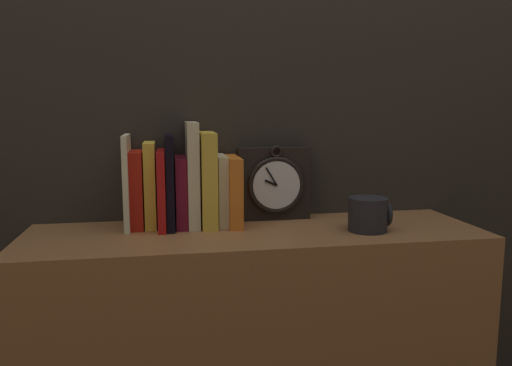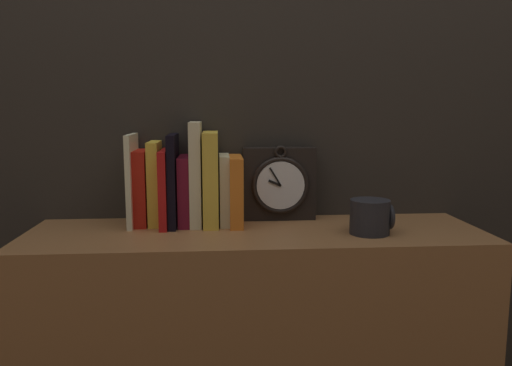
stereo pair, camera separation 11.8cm
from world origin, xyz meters
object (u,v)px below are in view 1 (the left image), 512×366
clock (274,183)px  book_slot5_maroon (181,192)px  book_slot7_yellow (208,179)px  book_slot2_yellow (150,185)px  book_slot9_orange (233,191)px  mug (369,214)px  book_slot3_red (161,189)px  book_slot0_cream (127,182)px  book_slot1_red (137,189)px  book_slot6_cream (193,174)px  book_slot8_cream (221,190)px  book_slot4_black (170,181)px

clock → book_slot5_maroon: size_ratio=1.14×
book_slot5_maroon → book_slot7_yellow: (0.07, -0.01, 0.03)m
book_slot2_yellow → book_slot9_orange: book_slot2_yellow is taller
clock → mug: bearing=-41.4°
book_slot3_red → book_slot5_maroon: size_ratio=1.10×
clock → book_slot9_orange: size_ratio=1.15×
book_slot3_red → book_slot0_cream: bearing=172.8°
book_slot1_red → book_slot2_yellow: book_slot2_yellow is taller
book_slot5_maroon → book_slot7_yellow: size_ratio=0.74×
book_slot2_yellow → book_slot5_maroon: book_slot2_yellow is taller
book_slot2_yellow → book_slot6_cream: 0.11m
book_slot5_maroon → book_slot1_red: bearing=176.1°
book_slot3_red → book_slot7_yellow: (0.11, 0.00, 0.02)m
book_slot3_red → book_slot8_cream: book_slot3_red is taller
book_slot2_yellow → book_slot8_cream: size_ratio=1.20×
mug → clock: bearing=138.6°
book_slot3_red → book_slot6_cream: size_ratio=0.73×
book_slot5_maroon → mug: size_ratio=1.75×
clock → book_slot8_cream: bearing=-166.7°
clock → book_slot1_red: size_ratio=1.05×
book_slot9_orange → book_slot1_red: bearing=176.1°
book_slot3_red → book_slot4_black: bearing=9.2°
book_slot4_black → book_slot6_cream: book_slot6_cream is taller
book_slot6_cream → book_slot3_red: bearing=-172.8°
book_slot1_red → book_slot3_red: bearing=-17.5°
book_slot3_red → mug: size_ratio=1.92×
book_slot6_cream → book_slot7_yellow: size_ratio=1.11×
book_slot1_red → book_slot2_yellow: bearing=3.1°
clock → book_slot3_red: clock is taller
book_slot4_black → book_slot6_cream: bearing=6.4°
book_slot0_cream → book_slot6_cream: 0.16m
book_slot8_cream → mug: size_ratio=1.77×
book_slot3_red → book_slot5_maroon: book_slot3_red is taller
book_slot4_black → book_slot5_maroon: size_ratio=1.32×
book_slot0_cream → book_slot7_yellow: 0.20m
clock → book_slot8_cream: 0.15m
clock → book_slot7_yellow: 0.18m
book_slot7_yellow → mug: bearing=-19.1°
book_slot3_red → book_slot9_orange: bearing=0.8°
book_slot2_yellow → book_slot4_black: 0.05m
book_slot9_orange → book_slot0_cream: bearing=178.3°
book_slot2_yellow → book_slot1_red: bearing=-176.9°
book_slot5_maroon → book_slot7_yellow: bearing=-5.9°
book_slot2_yellow → book_slot3_red: book_slot2_yellow is taller
book_slot1_red → book_slot7_yellow: (0.17, -0.01, 0.02)m
book_slot5_maroon → mug: book_slot5_maroon is taller
book_slot7_yellow → book_slot4_black: bearing=-179.2°
clock → book_slot6_cream: size_ratio=0.77×
book_slot4_black → book_slot2_yellow: bearing=160.4°
book_slot8_cream → book_slot1_red: bearing=178.5°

